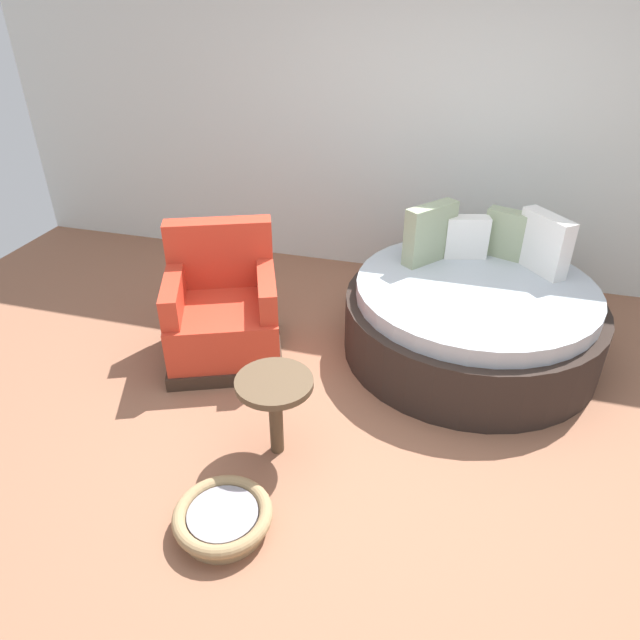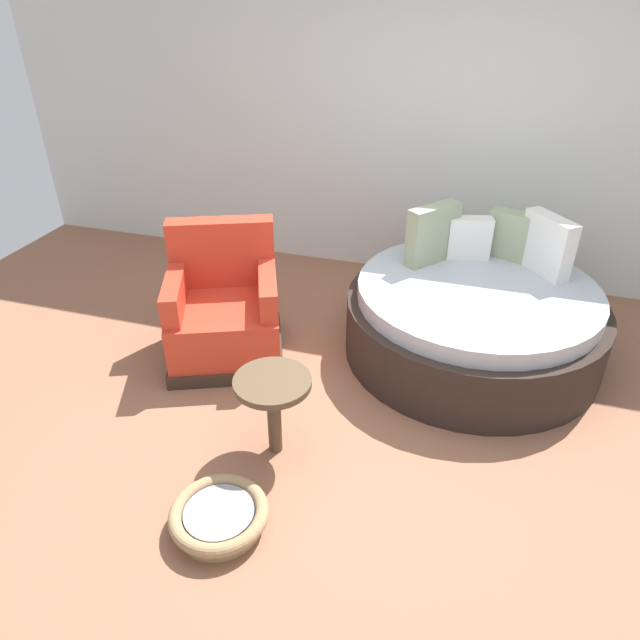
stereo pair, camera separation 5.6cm
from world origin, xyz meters
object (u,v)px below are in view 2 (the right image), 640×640
object	(u,v)px
round_daybed	(474,318)
pet_basket	(219,516)
side_table	(273,393)
red_armchair	(225,312)

from	to	relation	value
round_daybed	pet_basket	bearing A→B (deg)	-118.87
round_daybed	side_table	world-z (taller)	round_daybed
red_armchair	pet_basket	size ratio (longest dim) A/B	2.05
red_armchair	side_table	distance (m)	1.13
side_table	round_daybed	bearing A→B (deg)	53.64
pet_basket	side_table	bearing A→B (deg)	82.76
red_armchair	side_table	size ratio (longest dim) A/B	2.01
pet_basket	side_table	size ratio (longest dim) A/B	0.98
red_armchair	pet_basket	world-z (taller)	red_armchair
side_table	pet_basket	bearing A→B (deg)	-97.24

